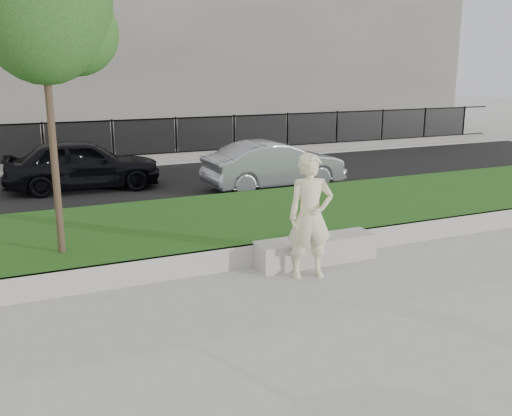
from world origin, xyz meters
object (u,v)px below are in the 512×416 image
book (302,236)px  car_silver (274,165)px  stone_bench (316,250)px  man (310,216)px  car_dark (83,164)px

book → car_silver: (2.22, 5.64, 0.23)m
stone_bench → book: book is taller
stone_bench → book: 0.34m
car_silver → man: bearing=156.1°
stone_bench → car_dark: size_ratio=0.53×
man → car_dark: man is taller
car_dark → car_silver: 5.24m
man → stone_bench: bearing=64.0°
car_silver → stone_bench: bearing=158.1°
stone_bench → book: bearing=139.6°
man → book: man is taller
car_dark → car_silver: bearing=-107.5°
stone_bench → car_silver: car_silver is taller
man → car_dark: bearing=118.8°
book → car_dark: 8.04m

